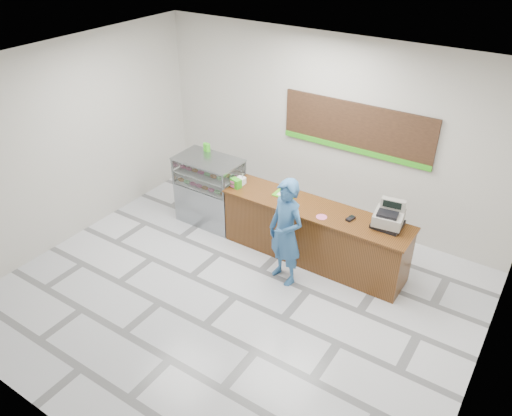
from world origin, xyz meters
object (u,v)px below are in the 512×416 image
Objects in this scene: sales_counter at (314,234)px; display_case at (210,190)px; cash_register at (389,217)px; customer at (286,232)px; serving_tray at (285,195)px.

display_case is (-2.22, -0.00, 0.16)m from sales_counter.
cash_register is 0.28× the size of customer.
sales_counter is at bearing 0.01° from display_case.
serving_tray reaches higher than sales_counter.
customer is (0.51, -0.82, -0.13)m from serving_tray.
sales_counter is 2.45× the size of display_case.
customer reaches higher than sales_counter.
sales_counter is 1.36m from cash_register.
display_case reaches higher than serving_tray.
display_case reaches higher than sales_counter.
display_case is 3.55× the size of serving_tray.
cash_register is at bearing 0.44° from serving_tray.
customer is at bearing -100.28° from sales_counter.
serving_tray is at bearing 173.71° from cash_register.
customer is at bearing -19.21° from display_case.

